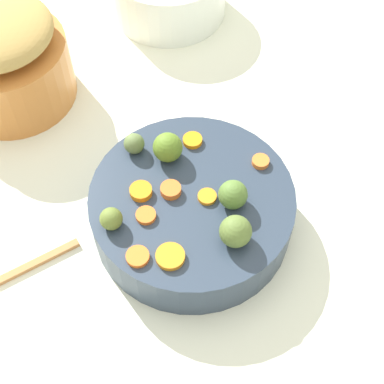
% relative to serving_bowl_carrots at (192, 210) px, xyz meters
% --- Properties ---
extents(tabletop, '(2.40, 2.40, 0.02)m').
position_rel_serving_bowl_carrots_xyz_m(tabletop, '(0.01, 0.04, -0.05)').
color(tabletop, white).
rests_on(tabletop, ground).
extents(serving_bowl_carrots, '(0.29, 0.29, 0.08)m').
position_rel_serving_bowl_carrots_xyz_m(serving_bowl_carrots, '(0.00, 0.00, 0.00)').
color(serving_bowl_carrots, '#2D3B4D').
rests_on(serving_bowl_carrots, tabletop).
extents(metal_pot, '(0.22, 0.22, 0.11)m').
position_rel_serving_bowl_carrots_xyz_m(metal_pot, '(-0.16, 0.38, 0.02)').
color(metal_pot, '#CE7D39').
rests_on(metal_pot, tabletop).
extents(carrot_slice_0, '(0.03, 0.03, 0.01)m').
position_rel_serving_bowl_carrots_xyz_m(carrot_slice_0, '(-0.02, 0.02, 0.04)').
color(carrot_slice_0, orange).
rests_on(carrot_slice_0, serving_bowl_carrots).
extents(carrot_slice_1, '(0.03, 0.03, 0.01)m').
position_rel_serving_bowl_carrots_xyz_m(carrot_slice_1, '(-0.11, -0.05, 0.04)').
color(carrot_slice_1, orange).
rests_on(carrot_slice_1, serving_bowl_carrots).
extents(carrot_slice_2, '(0.05, 0.05, 0.01)m').
position_rel_serving_bowl_carrots_xyz_m(carrot_slice_2, '(-0.07, -0.07, 0.04)').
color(carrot_slice_2, orange).
rests_on(carrot_slice_2, serving_bowl_carrots).
extents(carrot_slice_3, '(0.04, 0.04, 0.01)m').
position_rel_serving_bowl_carrots_xyz_m(carrot_slice_3, '(0.04, 0.09, 0.04)').
color(carrot_slice_3, orange).
rests_on(carrot_slice_3, serving_bowl_carrots).
extents(carrot_slice_4, '(0.04, 0.04, 0.01)m').
position_rel_serving_bowl_carrots_xyz_m(carrot_slice_4, '(-0.07, -0.00, 0.04)').
color(carrot_slice_4, orange).
rests_on(carrot_slice_4, serving_bowl_carrots).
extents(carrot_slice_5, '(0.03, 0.03, 0.01)m').
position_rel_serving_bowl_carrots_xyz_m(carrot_slice_5, '(0.11, 0.01, 0.04)').
color(carrot_slice_5, orange).
rests_on(carrot_slice_5, serving_bowl_carrots).
extents(carrot_slice_6, '(0.04, 0.04, 0.01)m').
position_rel_serving_bowl_carrots_xyz_m(carrot_slice_6, '(-0.06, 0.03, 0.04)').
color(carrot_slice_6, orange).
rests_on(carrot_slice_6, serving_bowl_carrots).
extents(carrot_slice_7, '(0.04, 0.04, 0.01)m').
position_rel_serving_bowl_carrots_xyz_m(carrot_slice_7, '(0.02, -0.01, 0.04)').
color(carrot_slice_7, orange).
rests_on(carrot_slice_7, serving_bowl_carrots).
extents(brussels_sprout_0, '(0.04, 0.04, 0.04)m').
position_rel_serving_bowl_carrots_xyz_m(brussels_sprout_0, '(0.02, -0.09, 0.06)').
color(brussels_sprout_0, '#587133').
rests_on(brussels_sprout_0, serving_bowl_carrots).
extents(brussels_sprout_1, '(0.04, 0.04, 0.04)m').
position_rel_serving_bowl_carrots_xyz_m(brussels_sprout_1, '(0.00, 0.08, 0.06)').
color(brussels_sprout_1, '#587A25').
rests_on(brussels_sprout_1, serving_bowl_carrots).
extents(brussels_sprout_2, '(0.03, 0.03, 0.03)m').
position_rel_serving_bowl_carrots_xyz_m(brussels_sprout_2, '(-0.04, 0.11, 0.05)').
color(brussels_sprout_2, '#5B703E').
rests_on(brussels_sprout_2, serving_bowl_carrots).
extents(brussels_sprout_3, '(0.03, 0.03, 0.03)m').
position_rel_serving_bowl_carrots_xyz_m(brussels_sprout_3, '(-0.12, 0.01, 0.05)').
color(brussels_sprout_3, olive).
rests_on(brussels_sprout_3, serving_bowl_carrots).
extents(brussels_sprout_4, '(0.04, 0.04, 0.04)m').
position_rel_serving_bowl_carrots_xyz_m(brussels_sprout_4, '(0.04, -0.04, 0.06)').
color(brussels_sprout_4, '#527431').
rests_on(brussels_sprout_4, serving_bowl_carrots).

